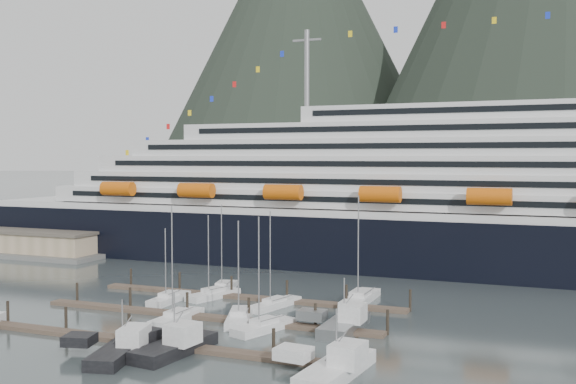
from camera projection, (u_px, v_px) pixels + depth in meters
name	position (u px, v px, depth m)	size (l,w,h in m)	color
ground	(227.00, 328.00, 82.35)	(1600.00, 1600.00, 0.00)	#495656
cruise_ship	(514.00, 206.00, 121.42)	(210.00, 30.40, 50.30)	black
warehouse	(22.00, 242.00, 147.99)	(46.00, 20.00, 5.80)	#595956
dock_near	(147.00, 342.00, 74.96)	(48.18, 2.28, 3.20)	#4C3D31
dock_mid	(204.00, 316.00, 87.00)	(48.18, 2.28, 3.20)	#4C3D31
dock_far	(247.00, 297.00, 99.04)	(48.18, 2.28, 3.20)	#4C3D31
sailboat_a	(169.00, 299.00, 96.91)	(2.73, 8.70, 11.18)	silver
sailboat_b	(177.00, 318.00, 85.52)	(2.78, 9.55, 15.23)	silver
sailboat_c	(239.00, 318.00, 85.41)	(6.13, 10.46, 13.45)	silver
sailboat_d	(275.00, 305.00, 93.39)	(4.64, 10.10, 13.85)	silver
sailboat_e	(223.00, 288.00, 104.91)	(4.53, 9.74, 14.02)	silver
sailboat_f	(213.00, 295.00, 99.65)	(5.31, 9.36, 12.83)	silver
sailboat_g	(360.00, 299.00, 96.67)	(2.99, 11.94, 16.00)	silver
sailboat_h	(264.00, 327.00, 80.83)	(5.53, 9.47, 14.31)	silver
trawler_b	(174.00, 345.00, 71.44)	(8.67, 11.37, 7.16)	black
trawler_c	(121.00, 347.00, 71.06)	(9.61, 13.09, 6.44)	black
trawler_d	(335.00, 367.00, 64.12)	(9.15, 12.33, 7.16)	silver
trawler_e	(343.00, 323.00, 80.93)	(8.25, 10.83, 7.03)	#96999B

